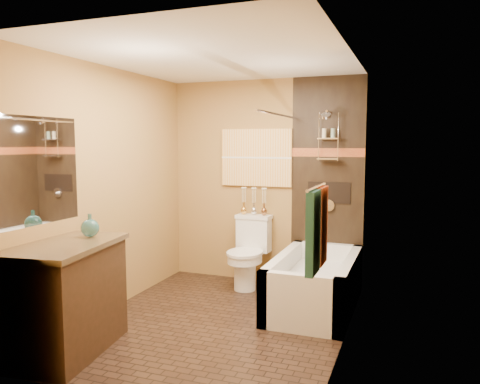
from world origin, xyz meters
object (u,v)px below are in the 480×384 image
at_px(toilet, 249,252).
at_px(vanity, 66,297).
at_px(sunset_painting, 256,158).
at_px(bathtub, 315,287).

bearing_deg(toilet, vanity, -108.30).
relative_size(sunset_painting, toilet, 1.06).
bearing_deg(toilet, sunset_painting, 92.24).
xyz_separation_m(sunset_painting, bathtub, (0.90, -0.73, -1.33)).
height_order(bathtub, vanity, vanity).
bearing_deg(sunset_painting, toilet, -90.00).
bearing_deg(sunset_painting, bathtub, -38.84).
height_order(sunset_painting, bathtub, sunset_painting).
xyz_separation_m(sunset_painting, toilet, (-0.00, -0.28, -1.12)).
relative_size(sunset_painting, bathtub, 0.60).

